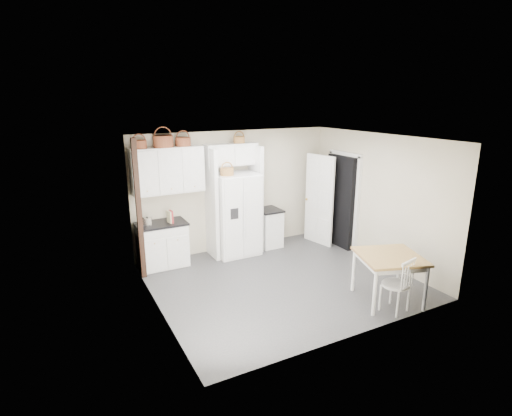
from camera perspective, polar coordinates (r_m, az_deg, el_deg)
floor at (r=7.51m, az=3.57°, el=-10.31°), size 4.50×4.50×0.00m
ceiling at (r=6.80m, az=3.94°, el=9.86°), size 4.50×4.50×0.00m
wall_back at (r=8.75m, az=-3.08°, el=2.49°), size 4.50×0.00×4.50m
wall_left at (r=6.22m, az=-14.28°, el=-3.39°), size 0.00×4.00×4.00m
wall_right at (r=8.40m, az=16.97°, el=1.28°), size 0.00×4.00×4.00m
refrigerator at (r=8.47m, az=-2.90°, el=-0.90°), size 0.91×0.73×1.75m
base_cab_left at (r=8.18m, az=-13.22°, el=-5.20°), size 0.93×0.59×0.86m
base_cab_right at (r=9.04m, az=1.83°, el=-2.92°), size 0.47×0.56×0.82m
dining_table at (r=7.00m, az=18.33°, el=-9.49°), size 1.22×1.22×0.80m
windsor_chair at (r=6.69m, az=19.31°, el=-10.25°), size 0.52×0.49×0.91m
counter_left at (r=8.04m, az=-13.41°, el=-2.20°), size 0.97×0.63×0.04m
counter_right at (r=8.92m, az=1.85°, el=-0.29°), size 0.50×0.60×0.04m
toaster at (r=7.86m, az=-15.53°, el=-1.96°), size 0.28×0.21×0.17m
cookbook_red at (r=7.97m, az=-12.02°, el=-1.20°), size 0.04×0.16×0.24m
cookbook_cream at (r=7.96m, az=-12.28°, el=-1.27°), size 0.06×0.16×0.23m
basket_upper_a at (r=7.79m, az=-16.33°, el=8.71°), size 0.27×0.27×0.15m
basket_upper_b at (r=7.89m, az=-13.11°, el=9.25°), size 0.38×0.38×0.22m
basket_upper_c at (r=8.00m, az=-10.37°, el=9.29°), size 0.30×0.30×0.17m
basket_bridge_b at (r=8.44m, az=-2.42°, el=9.72°), size 0.24×0.24×0.14m
basket_fridge_a at (r=8.08m, az=-4.17°, el=5.19°), size 0.27×0.27×0.15m
upper_cabinet at (r=7.98m, az=-12.49°, el=5.28°), size 1.40×0.34×0.90m
bridge_cabinet at (r=8.39m, az=-3.60°, el=7.65°), size 1.12×0.34×0.45m
fridge_panel_left at (r=8.27m, az=-6.35°, el=0.58°), size 0.08×0.60×2.30m
fridge_panel_right at (r=8.68m, az=-0.07°, el=1.39°), size 0.08×0.60×2.30m
trim_post at (r=7.50m, az=-16.39°, el=-0.33°), size 0.09×0.09×2.60m
doorway_void at (r=9.12m, az=12.07°, el=0.92°), size 0.18×0.85×2.05m
door_slab at (r=9.16m, az=9.01°, el=1.13°), size 0.21×0.79×2.05m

